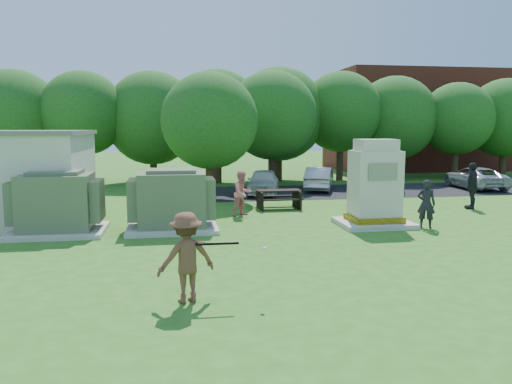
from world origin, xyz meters
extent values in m
plane|color=#2D6619|center=(0.00, 0.00, 0.00)|extent=(120.00, 120.00, 0.00)
cube|color=maroon|center=(18.00, 27.00, 4.00)|extent=(15.00, 8.00, 8.00)
cube|color=#232326|center=(7.00, 13.50, 0.01)|extent=(20.00, 6.00, 0.01)
cube|color=beige|center=(-6.50, 4.50, 0.07)|extent=(3.00, 2.40, 0.15)
cube|color=#586447|center=(-6.50, 4.50, 1.05)|extent=(2.20, 1.80, 1.80)
cube|color=#586447|center=(-6.50, 4.50, 2.01)|extent=(1.60, 1.30, 0.12)
cube|color=#586447|center=(-7.77, 4.50, 1.07)|extent=(0.32, 1.50, 1.35)
cube|color=#586447|center=(-5.23, 4.50, 1.07)|extent=(0.32, 1.50, 1.35)
cube|color=beige|center=(-2.80, 4.50, 0.07)|extent=(3.00, 2.40, 0.15)
cube|color=#546144|center=(-2.80, 4.50, 1.05)|extent=(2.20, 1.80, 1.80)
cube|color=#546144|center=(-2.80, 4.50, 2.01)|extent=(1.60, 1.30, 0.12)
cube|color=#546144|center=(-4.07, 4.50, 1.07)|extent=(0.32, 1.50, 1.35)
cube|color=#546144|center=(-1.53, 4.50, 1.07)|extent=(0.32, 1.50, 1.35)
cube|color=beige|center=(4.25, 4.08, 0.09)|extent=(2.51, 2.05, 0.17)
cube|color=yellow|center=(4.25, 4.08, 0.27)|extent=(1.77, 1.42, 0.21)
cube|color=beige|center=(4.25, 4.08, 1.51)|extent=(1.59, 1.25, 2.28)
cube|color=beige|center=(4.25, 4.08, 2.85)|extent=(1.31, 1.03, 0.40)
cube|color=gray|center=(4.25, 3.42, 1.97)|extent=(1.03, 0.05, 0.57)
cube|color=black|center=(1.69, 8.33, 0.77)|extent=(1.88, 0.73, 0.06)
cube|color=black|center=(1.69, 8.90, 0.46)|extent=(1.88, 0.26, 0.05)
cube|color=black|center=(1.69, 7.76, 0.46)|extent=(1.88, 0.26, 0.05)
cube|color=black|center=(0.88, 8.33, 0.39)|extent=(0.08, 1.41, 0.77)
cube|color=black|center=(2.50, 8.33, 0.39)|extent=(0.08, 1.41, 0.77)
imported|color=brown|center=(-2.50, -2.71, 0.91)|extent=(1.32, 0.99, 1.81)
imported|color=black|center=(5.87, 3.42, 0.84)|extent=(0.73, 0.67, 1.68)
imported|color=#E67A81|center=(-0.08, 6.82, 0.89)|extent=(1.09, 1.03, 1.78)
imported|color=black|center=(9.80, 6.90, 0.99)|extent=(0.89, 1.26, 1.99)
imported|color=silver|center=(1.85, 12.97, 0.65)|extent=(2.40, 4.09, 1.31)
imported|color=#AEADB2|center=(5.20, 14.05, 0.64)|extent=(2.67, 4.13, 1.29)
imported|color=black|center=(7.96, 12.96, 0.60)|extent=(2.09, 4.26, 1.19)
imported|color=silver|center=(14.11, 13.36, 0.62)|extent=(2.42, 4.59, 1.23)
cylinder|color=black|center=(-1.89, -2.82, 1.19)|extent=(0.85, 0.07, 0.06)
cylinder|color=maroon|center=(-2.23, -2.74, 1.19)|extent=(0.22, 0.07, 0.06)
sphere|color=white|center=(-0.95, -2.91, 1.06)|extent=(0.09, 0.09, 0.09)
cylinder|color=#47301E|center=(-12.00, 19.40, 1.20)|extent=(0.44, 0.44, 2.40)
sphere|color=#235B1C|center=(-12.00, 19.40, 4.08)|extent=(5.60, 5.60, 5.60)
cylinder|color=#47301E|center=(-8.00, 18.80, 1.40)|extent=(0.44, 0.44, 2.80)
sphere|color=#235B1C|center=(-8.00, 18.80, 4.30)|extent=(5.00, 5.00, 5.00)
cylinder|color=#47301E|center=(-4.00, 19.60, 1.15)|extent=(0.44, 0.44, 2.30)
sphere|color=#235B1C|center=(-4.00, 19.60, 4.04)|extent=(5.80, 5.80, 5.80)
cylinder|color=#47301E|center=(0.00, 18.70, 1.35)|extent=(0.44, 0.44, 2.70)
sphere|color=#235B1C|center=(0.00, 18.70, 4.32)|extent=(5.40, 5.40, 5.40)
cylinder|color=#47301E|center=(4.00, 19.30, 1.25)|extent=(0.44, 0.44, 2.50)
sphere|color=#235B1C|center=(4.00, 19.30, 4.30)|extent=(6.00, 6.00, 6.00)
cylinder|color=#47301E|center=(8.00, 18.90, 1.45)|extent=(0.44, 0.44, 2.90)
sphere|color=#235B1C|center=(8.00, 18.90, 4.46)|extent=(5.20, 5.20, 5.20)
cylinder|color=#47301E|center=(12.00, 19.50, 1.20)|extent=(0.44, 0.44, 2.40)
sphere|color=#235B1C|center=(12.00, 19.50, 4.08)|extent=(5.60, 5.60, 5.60)
cylinder|color=#47301E|center=(16.00, 18.60, 1.30)|extent=(0.44, 0.44, 2.60)
sphere|color=#235B1C|center=(16.00, 18.60, 4.04)|extent=(4.80, 4.80, 4.80)
cylinder|color=#47301E|center=(20.00, 19.20, 1.25)|extent=(0.44, 0.44, 2.50)
sphere|color=#235B1C|center=(20.00, 19.20, 4.12)|extent=(5.40, 5.40, 5.40)
cylinder|color=#47301E|center=(-1.00, 11.50, 1.20)|extent=(0.44, 0.44, 2.40)
sphere|color=#235B1C|center=(-1.00, 11.50, 3.78)|extent=(4.60, 4.60, 4.60)
cylinder|color=#47301E|center=(3.00, 16.50, 1.30)|extent=(0.44, 0.44, 2.60)
sphere|color=#235B1C|center=(3.00, 16.50, 4.16)|extent=(5.20, 5.20, 5.20)
camera|label=1|loc=(-2.69, -12.41, 3.46)|focal=35.00mm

